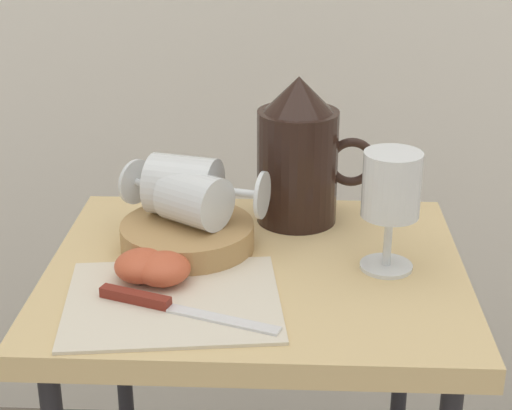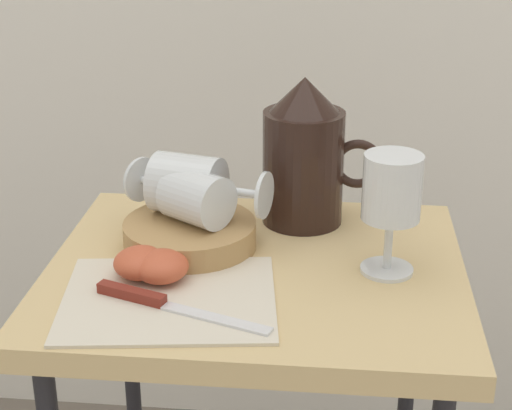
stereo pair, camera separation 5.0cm
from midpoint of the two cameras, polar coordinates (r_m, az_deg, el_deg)
The scene contains 10 objects.
table at distance 1.06m, azimuth -1.37°, elevation -7.95°, with size 0.51×0.43×0.68m.
linen_napkin at distance 0.94m, azimuth -7.25°, elevation -6.56°, with size 0.24×0.20×0.00m, color beige.
basket_tray at distance 1.06m, azimuth -6.08°, elevation -2.16°, with size 0.17×0.17×0.04m, color #AD8451.
pitcher at distance 1.11m, azimuth 1.63°, elevation 2.85°, with size 0.16×0.11×0.20m.
wine_glass_upright at distance 0.98m, azimuth 7.81°, elevation 0.93°, with size 0.07×0.07×0.15m.
wine_glass_tipped_near at distance 1.04m, azimuth -5.88°, elevation 0.48°, with size 0.15×0.13×0.07m.
wine_glass_tipped_far at distance 1.06m, azimuth -6.14°, elevation 1.26°, with size 0.16×0.10×0.08m.
apple_half_left at distance 0.98m, azimuth -9.30°, elevation -4.15°, with size 0.06×0.06×0.04m, color #C15133.
apple_half_right at distance 0.97m, azimuth -7.88°, elevation -4.37°, with size 0.06×0.06×0.04m, color #C15133.
knife at distance 0.93m, azimuth -8.09°, elevation -6.75°, with size 0.21×0.09×0.01m.
Camera 1 is at (0.04, -0.91, 1.14)m, focal length 58.25 mm.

